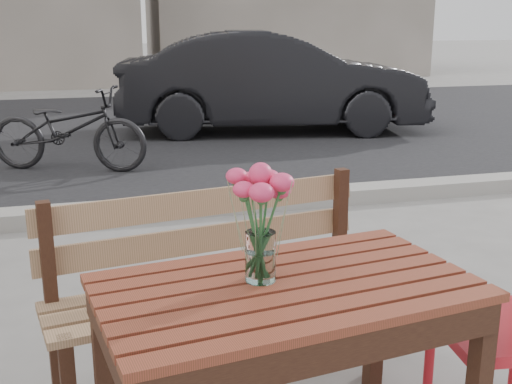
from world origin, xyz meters
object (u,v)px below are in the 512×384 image
at_px(parked_car, 272,82).
at_px(bicycle, 68,129).
at_px(main_table, 287,318).
at_px(main_vase, 261,209).

height_order(parked_car, bicycle, parked_car).
xyz_separation_m(main_table, bicycle, (-0.69, 4.73, -0.16)).
distance_m(parked_car, bicycle, 3.07).
bearing_deg(bicycle, main_table, -149.23).
height_order(main_table, main_vase, main_vase).
bearing_deg(main_table, bicycle, 90.34).
bearing_deg(main_vase, bicycle, 97.50).
bearing_deg(parked_car, bicycle, 133.60).
height_order(main_table, bicycle, bicycle).
distance_m(main_table, parked_car, 6.68).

